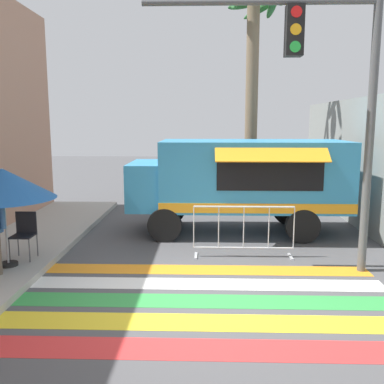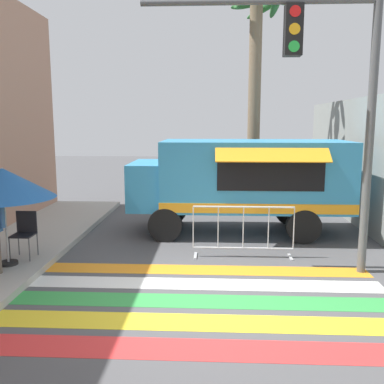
% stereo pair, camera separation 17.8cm
% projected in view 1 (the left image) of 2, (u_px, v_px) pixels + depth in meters
% --- Properties ---
extents(ground_plane, '(60.00, 60.00, 0.00)m').
position_uv_depth(ground_plane, '(208.00, 299.00, 7.16)').
color(ground_plane, '#4C4C4F').
extents(crosswalk_painted, '(6.40, 3.60, 0.01)m').
position_uv_depth(crosswalk_painted, '(208.00, 301.00, 7.05)').
color(crosswalk_painted, red).
rests_on(crosswalk_painted, ground_plane).
extents(food_truck, '(5.64, 2.62, 2.45)m').
position_uv_depth(food_truck, '(236.00, 177.00, 11.28)').
color(food_truck, '#338CBF').
rests_on(food_truck, ground_plane).
extents(traffic_signal_pole, '(4.47, 0.29, 5.53)m').
position_uv_depth(traffic_signal_pole, '(324.00, 76.00, 7.92)').
color(traffic_signal_pole, '#515456').
rests_on(traffic_signal_pole, ground_plane).
extents(patio_umbrella, '(1.97, 1.97, 1.93)m').
position_uv_depth(patio_umbrella, '(3.00, 184.00, 8.14)').
color(patio_umbrella, black).
rests_on(patio_umbrella, sidewalk_left).
extents(folding_chair, '(0.43, 0.43, 0.96)m').
position_uv_depth(folding_chair, '(25.00, 230.00, 8.81)').
color(folding_chair, '#4C4C51').
rests_on(folding_chair, sidewalk_left).
extents(barricade_front, '(2.20, 0.44, 1.14)m').
position_uv_depth(barricade_front, '(244.00, 232.00, 9.29)').
color(barricade_front, '#B7BABF').
rests_on(barricade_front, ground_plane).
extents(palm_tree, '(2.19, 2.24, 7.17)m').
position_uv_depth(palm_tree, '(252.00, 68.00, 13.72)').
color(palm_tree, '#7A664C').
rests_on(palm_tree, ground_plane).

